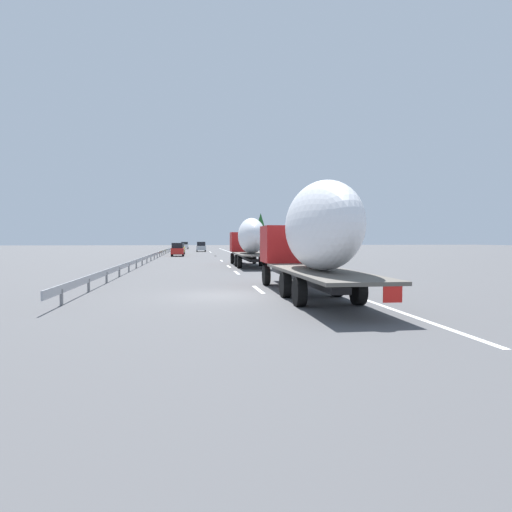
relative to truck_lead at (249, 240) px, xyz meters
name	(u,v)px	position (x,y,z in m)	size (l,w,h in m)	color
ground_plane	(204,257)	(20.31, 3.60, -2.39)	(260.00, 260.00, 0.00)	#4C4C4F
lane_stripe_0	(258,289)	(-17.69, 1.80, -2.39)	(3.20, 0.20, 0.01)	white
lane_stripe_1	(237,273)	(-7.07, 1.80, -2.39)	(3.20, 0.20, 0.01)	white
lane_stripe_2	(229,266)	(0.23, 1.80, -2.39)	(3.20, 0.20, 0.01)	white
lane_stripe_3	(221,261)	(10.88, 1.80, -2.39)	(3.20, 0.20, 0.01)	white
lane_stripe_4	(215,256)	(25.42, 1.80, -2.39)	(3.20, 0.20, 0.01)	white
lane_stripe_5	(215,256)	(25.14, 1.80, -2.39)	(3.20, 0.20, 0.01)	white
lane_stripe_6	(211,252)	(42.77, 1.80, -2.39)	(3.20, 0.20, 0.01)	white
lane_stripe_7	(210,252)	(48.31, 1.80, -2.39)	(3.20, 0.20, 0.01)	white
edge_line_right	(241,256)	(25.31, -1.90, -2.39)	(110.00, 0.20, 0.01)	white
truck_lead	(249,240)	(0.00, 0.00, 0.00)	(12.71, 2.55, 4.22)	#B21919
truck_trailing	(312,234)	(-20.78, 0.00, 0.21)	(13.45, 2.55, 4.63)	#B21919
car_silver_hatch	(201,247)	(48.77, 3.50, -1.42)	(4.21, 1.87, 1.95)	#ADB2B7
car_red_compact	(178,250)	(25.22, 7.22, -1.44)	(4.09, 1.79, 1.92)	red
car_yellow_coupe	(179,248)	(34.53, 7.34, -1.47)	(4.36, 1.89, 1.81)	gold
car_white_van	(185,245)	(73.82, 7.30, -1.47)	(4.21, 1.91, 1.81)	white
road_sign	(250,240)	(23.99, -3.10, -0.09)	(0.10, 0.90, 3.34)	gray
tree_0	(321,226)	(5.02, -8.03, 1.40)	(3.57, 3.57, 6.09)	#472D19
tree_1	(261,228)	(32.32, -5.97, 1.87)	(2.90, 2.90, 6.75)	#472D19
tree_2	(249,234)	(53.56, -6.74, 1.26)	(2.41, 2.41, 5.94)	#472D19
guardrail_median	(160,253)	(23.31, 9.60, -1.81)	(94.00, 0.10, 0.76)	#9EA0A5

